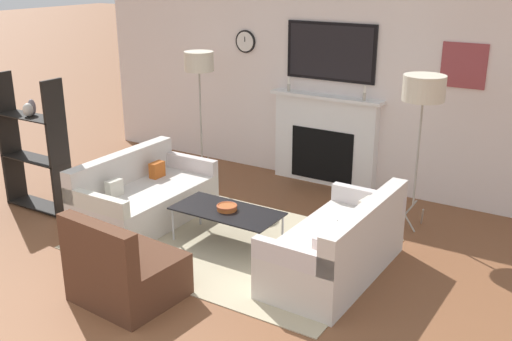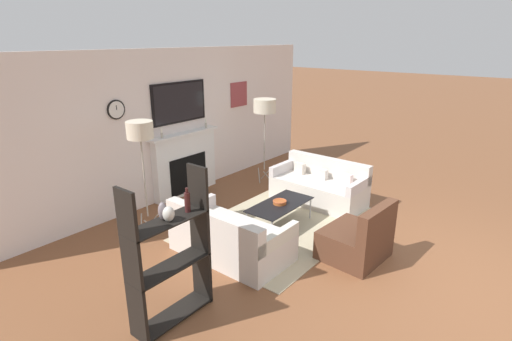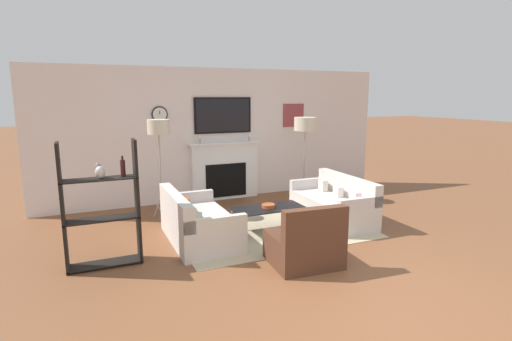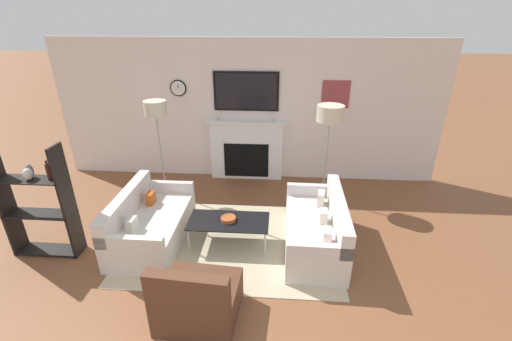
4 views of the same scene
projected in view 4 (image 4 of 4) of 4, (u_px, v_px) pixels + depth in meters
name	position (u px, v px, depth m)	size (l,w,h in m)	color
fireplace_wall	(247.00, 118.00, 6.63)	(7.43, 0.28, 2.70)	silver
area_rug	(233.00, 242.00, 5.05)	(3.05, 2.11, 0.01)	#BBAD8B
couch_left	(150.00, 224.00, 5.02)	(0.87, 1.62, 0.76)	silver
couch_right	(317.00, 230.00, 4.85)	(0.82, 1.67, 0.78)	silver
armchair	(198.00, 300.00, 3.69)	(0.89, 0.82, 0.83)	#533221
coffee_table	(229.00, 222.00, 4.89)	(1.15, 0.56, 0.39)	black
decorative_bowl	(228.00, 219.00, 4.87)	(0.22, 0.22, 0.06)	#B35726
floor_lamp_left	(155.00, 110.00, 5.80)	(0.38, 0.38, 1.75)	#9E998E
floor_lamp_right	(330.00, 115.00, 5.62)	(0.45, 0.45, 1.72)	#9E998E
shelf_unit	(37.00, 202.00, 4.53)	(0.91, 0.28, 1.61)	black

